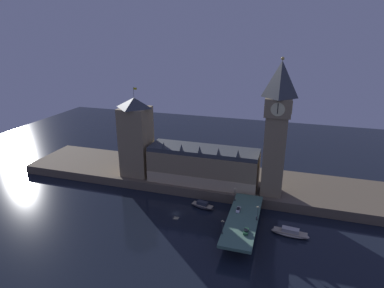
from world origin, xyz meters
name	(u,v)px	position (x,y,z in m)	size (l,w,h in m)	color
ground_plane	(176,214)	(0.00, 0.00, 0.00)	(400.00, 400.00, 0.00)	black
embankment	(198,178)	(0.00, 39.00, 2.62)	(220.00, 42.00, 5.24)	brown
parliament_hall	(203,165)	(5.97, 29.78, 15.40)	(61.89, 18.93, 24.39)	#8E7A56
clock_tower	(277,126)	(44.47, 26.85, 42.67)	(13.13, 13.24, 70.75)	#8E7A56
victoria_tower	(136,137)	(-35.20, 29.52, 28.66)	(16.36, 16.36, 52.63)	#8E7A56
bridge	(243,222)	(34.23, -5.00, 4.57)	(13.64, 46.00, 6.95)	#4C7560
car_northbound_lead	(238,210)	(31.23, 0.35, 7.63)	(1.87, 4.70, 1.47)	white
car_southbound_lead	(246,231)	(37.23, -16.17, 7.67)	(2.02, 4.32, 1.55)	#235633
pedestrian_mid_walk	(256,218)	(40.23, -4.84, 7.93)	(0.38, 0.38, 1.85)	black
pedestrian_far_rail	(235,199)	(28.23, 9.52, 7.83)	(0.38, 0.38, 1.68)	black
street_lamp_near	(223,225)	(27.83, -19.72, 11.05)	(1.34, 0.60, 6.56)	#2D3333
street_lamp_mid	(258,211)	(40.63, -5.00, 11.41)	(1.34, 0.60, 7.14)	#2D3333
street_lamp_far	(235,193)	(27.83, 9.72, 11.38)	(1.34, 0.60, 7.09)	#2D3333
boat_upstream	(202,205)	(11.21, 9.66, 1.32)	(13.39, 6.88, 3.61)	#28282D
boat_downstream	(290,233)	(55.37, -1.98, 1.31)	(17.08, 6.32, 3.57)	#B2A893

